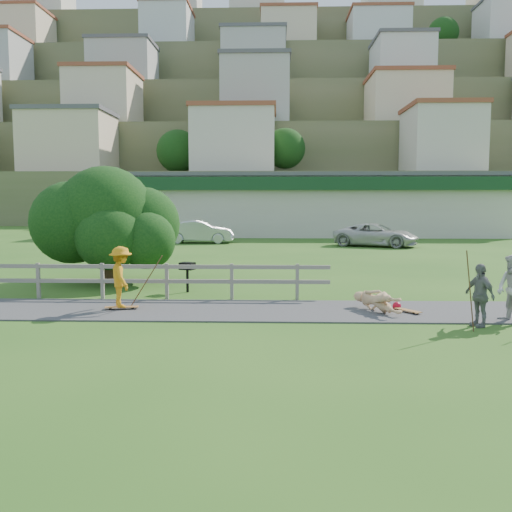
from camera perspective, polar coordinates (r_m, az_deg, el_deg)
The scene contains 18 objects.
ground at distance 14.31m, azimuth -3.43°, elevation -6.68°, with size 260.00×260.00×0.00m, color #285618.
path at distance 15.77m, azimuth -2.92°, elevation -5.43°, with size 34.00×3.00×0.04m, color #38383A.
fence at distance 18.36m, azimuth -16.97°, elevation -1.86°, with size 15.05×0.10×1.10m.
strip_mall at distance 48.93m, azimuth 5.07°, elevation 5.20°, with size 32.50×10.75×5.10m.
hillside at distance 105.84m, azimuth 1.21°, elevation 11.96°, with size 220.00×67.00×47.50m.
skater_rider at distance 16.09m, azimuth -13.34°, elevation -2.39°, with size 1.09×0.62×1.68m, color orange.
skater_fallen at distance 15.78m, azimuth 12.04°, elevation -4.44°, with size 1.76×0.42×0.64m, color tan.
spectator_a at distance 15.41m, azimuth 24.26°, elevation -3.06°, with size 0.83×0.65×1.71m, color #B8B7B4.
spectator_b at distance 14.76m, azimuth 21.45°, elevation -3.67°, with size 0.90×0.37×1.53m, color slate.
car_silver at distance 39.45m, azimuth -5.68°, elevation 2.42°, with size 1.63×4.68×1.54m, color #B3B4BB.
car_white at distance 37.26m, azimuth 11.91°, elevation 2.07°, with size 2.44×5.28×1.47m, color #B8B7B3.
tree at distance 21.43m, azimuth -14.74°, elevation 1.90°, with size 5.65×5.65×3.40m, color black, non-canonical shape.
bbq at distance 18.89m, azimuth -6.87°, elevation -2.13°, with size 0.46×0.35×0.99m, color black, non-canonical shape.
longboard_rider at distance 16.22m, azimuth -13.28°, elevation -5.16°, with size 0.91×0.22×0.10m, color brown, non-canonical shape.
longboard_fallen at distance 15.90m, azimuth 14.93°, elevation -5.44°, with size 0.83×0.20×0.09m, color brown, non-canonical shape.
helmet at distance 16.27m, azimuth 13.89°, elevation -4.89°, with size 0.24×0.24×0.24m, color #A20A21.
pole_rider at distance 16.32m, azimuth -10.95°, elevation -2.08°, with size 0.03×0.03×1.76m, color #533421.
pole_spec_left at distance 14.10m, azimuth 20.63°, elevation -3.29°, with size 0.03×0.03×1.91m, color #533421.
Camera 1 is at (1.31, -13.91, 3.10)m, focal length 40.00 mm.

